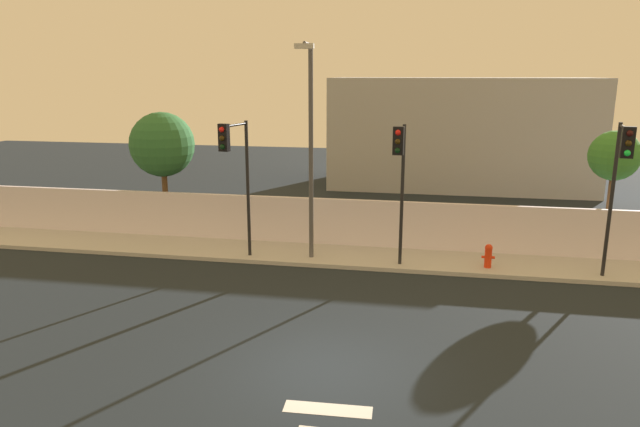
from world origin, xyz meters
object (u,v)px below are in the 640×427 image
(fire_hydrant, at_px, (488,255))
(roadside_tree_leftmost, at_px, (162,145))
(roadside_tree_midleft, at_px, (614,156))
(street_lamp_curbside, at_px, (310,138))
(traffic_light_right, at_px, (236,161))
(traffic_light_center, at_px, (620,170))
(traffic_light_left, at_px, (400,166))

(fire_hydrant, relative_size, roadside_tree_leftmost, 0.16)
(roadside_tree_leftmost, xyz_separation_m, roadside_tree_midleft, (17.63, 0.00, -0.03))
(roadside_tree_midleft, bearing_deg, street_lamp_curbside, -163.69)
(street_lamp_curbside, xyz_separation_m, roadside_tree_midleft, (10.67, 3.12, -0.78))
(fire_hydrant, bearing_deg, street_lamp_curbside, -178.60)
(fire_hydrant, bearing_deg, traffic_light_right, -173.96)
(traffic_light_center, relative_size, roadside_tree_midleft, 1.08)
(traffic_light_center, bearing_deg, roadside_tree_midleft, 75.99)
(traffic_light_left, height_order, traffic_light_center, traffic_light_center)
(fire_hydrant, bearing_deg, traffic_light_left, -167.69)
(traffic_light_left, bearing_deg, fire_hydrant, 12.31)
(roadside_tree_midleft, bearing_deg, fire_hydrant, -146.62)
(traffic_light_left, xyz_separation_m, roadside_tree_leftmost, (-10.07, 3.64, 0.05))
(street_lamp_curbside, bearing_deg, roadside_tree_midleft, 16.31)
(traffic_light_left, distance_m, roadside_tree_leftmost, 10.71)
(street_lamp_curbside, bearing_deg, traffic_light_center, -4.98)
(fire_hydrant, height_order, roadside_tree_midleft, roadside_tree_midleft)
(traffic_light_left, distance_m, roadside_tree_midleft, 8.39)
(traffic_light_center, height_order, traffic_light_right, traffic_light_center)
(street_lamp_curbside, bearing_deg, traffic_light_left, -9.42)
(traffic_light_left, xyz_separation_m, street_lamp_curbside, (-3.11, 0.52, 0.80))
(traffic_light_center, relative_size, roadside_tree_leftmost, 0.99)
(street_lamp_curbside, relative_size, fire_hydrant, 9.03)
(traffic_light_right, xyz_separation_m, fire_hydrant, (8.60, 0.91, -3.12))
(traffic_light_left, xyz_separation_m, roadside_tree_midleft, (7.56, 3.64, 0.02))
(traffic_light_center, height_order, roadside_tree_leftmost, traffic_light_center)
(traffic_light_center, height_order, roadside_tree_midleft, traffic_light_center)
(roadside_tree_midleft, bearing_deg, traffic_light_left, -154.31)
(fire_hydrant, xyz_separation_m, roadside_tree_midleft, (4.51, 2.97, 3.09))
(traffic_light_center, xyz_separation_m, traffic_light_right, (-12.12, 0.08, -0.09))
(traffic_light_center, bearing_deg, street_lamp_curbside, 175.02)
(traffic_light_right, relative_size, fire_hydrant, 5.92)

